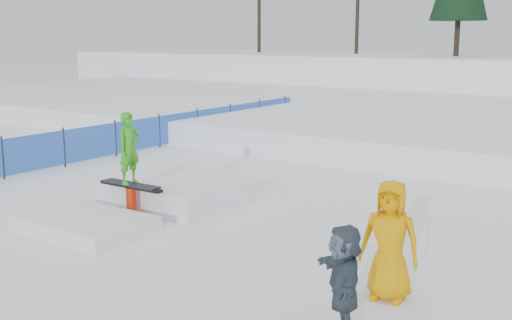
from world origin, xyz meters
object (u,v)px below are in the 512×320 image
Objects in this scene: spectator_yellow at (390,240)px; safety_fence at (159,131)px; spectator_dark at (344,281)px; jib_rail_feature at (152,196)px.

safety_fence is at bearing 138.04° from spectator_yellow.
spectator_dark is at bearing -98.90° from spectator_yellow.
spectator_yellow is at bearing -13.86° from jib_rail_feature.
jib_rail_feature is (-5.86, 2.81, -0.40)m from spectator_dark.
jib_rail_feature is (5.14, -5.71, -0.25)m from safety_fence.
jib_rail_feature reaches higher than safety_fence.
spectator_yellow reaches higher than spectator_dark.
jib_rail_feature is at bearing -48.04° from safety_fence.
spectator_dark is 0.32× the size of jib_rail_feature.
spectator_dark reaches higher than safety_fence.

